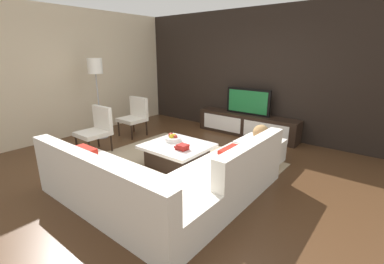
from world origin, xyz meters
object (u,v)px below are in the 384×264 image
(television, at_px, (248,102))
(sectional_couch, at_px, (165,182))
(decorative_ball, at_px, (261,133))
(coffee_table, at_px, (177,155))
(fruit_bowl, at_px, (173,138))
(book_stack, at_px, (182,147))
(floor_lamp, at_px, (95,72))
(accent_chair_far, at_px, (135,114))
(media_console, at_px, (246,125))
(ottoman, at_px, (260,151))
(accent_chair_near, at_px, (97,127))

(television, xyz_separation_m, sectional_couch, (0.53, -3.25, -0.52))
(decorative_ball, bearing_deg, coffee_table, -134.63)
(fruit_bowl, distance_m, book_stack, 0.46)
(floor_lamp, height_order, accent_chair_far, floor_lamp)
(floor_lamp, distance_m, decorative_ball, 3.66)
(book_stack, bearing_deg, floor_lamp, 174.83)
(accent_chair_far, bearing_deg, fruit_bowl, -25.04)
(sectional_couch, xyz_separation_m, floor_lamp, (-3.03, 1.06, 1.19))
(floor_lamp, height_order, decorative_ball, floor_lamp)
(media_console, relative_size, ottoman, 3.39)
(coffee_table, bearing_deg, accent_chair_near, -165.78)
(coffee_table, xyz_separation_m, decorative_ball, (1.02, 1.03, 0.34))
(accent_chair_far, bearing_deg, sectional_couch, -38.35)
(television, relative_size, accent_chair_far, 1.21)
(floor_lamp, relative_size, ottoman, 2.49)
(fruit_bowl, distance_m, decorative_ball, 1.52)
(ottoman, bearing_deg, media_console, 125.84)
(coffee_table, distance_m, fruit_bowl, 0.31)
(floor_lamp, height_order, fruit_bowl, floor_lamp)
(television, height_order, book_stack, television)
(media_console, relative_size, decorative_ball, 8.54)
(coffee_table, height_order, book_stack, book_stack)
(floor_lamp, distance_m, book_stack, 2.83)
(media_console, height_order, accent_chair_far, accent_chair_far)
(accent_chair_near, xyz_separation_m, accent_chair_far, (-0.28, 1.16, 0.00))
(media_console, relative_size, book_stack, 11.80)
(television, relative_size, decorative_ball, 3.79)
(ottoman, distance_m, fruit_bowl, 1.53)
(media_console, xyz_separation_m, sectional_couch, (0.53, -3.24, 0.02))
(accent_chair_far, bearing_deg, coffee_table, -25.93)
(media_console, distance_m, sectional_couch, 3.29)
(accent_chair_far, bearing_deg, book_stack, -26.88)
(coffee_table, relative_size, floor_lamp, 0.59)
(television, xyz_separation_m, decorative_ball, (0.92, -1.27, -0.26))
(ottoman, xyz_separation_m, decorative_ball, (0.00, 0.00, 0.34))
(television, bearing_deg, coffee_table, -92.49)
(media_console, relative_size, coffee_table, 2.29)
(fruit_bowl, xyz_separation_m, book_stack, (0.40, -0.22, -0.01))
(fruit_bowl, bearing_deg, coffee_table, -28.64)
(coffee_table, height_order, floor_lamp, floor_lamp)
(sectional_couch, distance_m, book_stack, 0.94)
(coffee_table, distance_m, ottoman, 1.45)
(book_stack, bearing_deg, sectional_couch, -63.28)
(media_console, distance_m, ottoman, 1.56)
(ottoman, bearing_deg, decorative_ball, 0.00)
(accent_chair_far, xyz_separation_m, decorative_ball, (2.97, 0.29, 0.05))
(decorative_ball, bearing_deg, media_console, 125.84)
(media_console, bearing_deg, ottoman, -54.16)
(coffee_table, xyz_separation_m, fruit_bowl, (-0.19, 0.10, 0.23))
(accent_chair_far, bearing_deg, media_console, 32.05)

